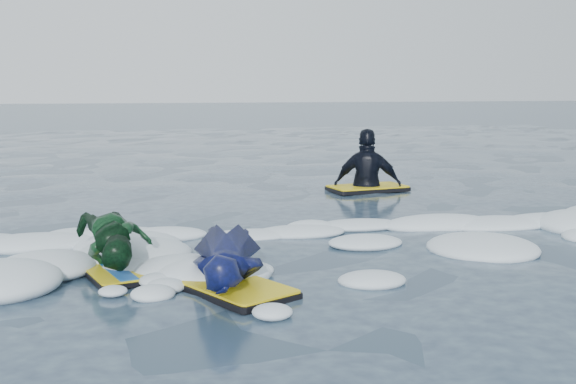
# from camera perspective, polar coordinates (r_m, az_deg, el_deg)

# --- Properties ---
(ground) EXTENTS (120.00, 120.00, 0.00)m
(ground) POSITION_cam_1_polar(r_m,az_deg,el_deg) (6.60, -1.48, -6.35)
(ground) COLOR #1C3145
(ground) RESTS_ON ground
(foam_band) EXTENTS (12.00, 3.10, 0.30)m
(foam_band) POSITION_cam_1_polar(r_m,az_deg,el_deg) (7.59, -2.94, -4.39)
(foam_band) COLOR white
(foam_band) RESTS_ON ground
(prone_woman_unit) EXTENTS (1.08, 1.77, 0.44)m
(prone_woman_unit) POSITION_cam_1_polar(r_m,az_deg,el_deg) (6.14, -4.79, -5.36)
(prone_woman_unit) COLOR black
(prone_woman_unit) RESTS_ON ground
(prone_child_unit) EXTENTS (0.78, 1.40, 0.53)m
(prone_child_unit) POSITION_cam_1_polar(r_m,az_deg,el_deg) (6.73, -13.47, -3.92)
(prone_child_unit) COLOR black
(prone_child_unit) RESTS_ON ground
(waiting_rider_unit) EXTENTS (1.33, 0.88, 1.85)m
(waiting_rider_unit) POSITION_cam_1_polar(r_m,az_deg,el_deg) (11.56, 6.30, 0.41)
(waiting_rider_unit) COLOR black
(waiting_rider_unit) RESTS_ON ground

